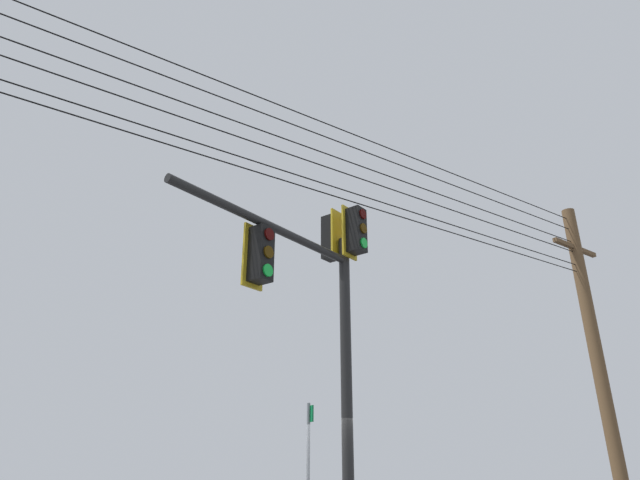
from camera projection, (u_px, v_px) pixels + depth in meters
The scene contains 4 objects.
signal_mast_assembly at pixel (324, 295), 9.41m from camera, with size 2.83×3.81×6.44m.
utility_pole_wooden at pixel (596, 355), 14.20m from camera, with size 0.77×2.02×8.71m.
route_sign_primary at pixel (308, 468), 10.33m from camera, with size 0.29×0.10×2.91m.
overhead_wire_span at pixel (308, 153), 10.55m from camera, with size 5.33×17.67×1.82m.
Camera 1 is at (-9.79, 2.85, 1.83)m, focal length 29.91 mm.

